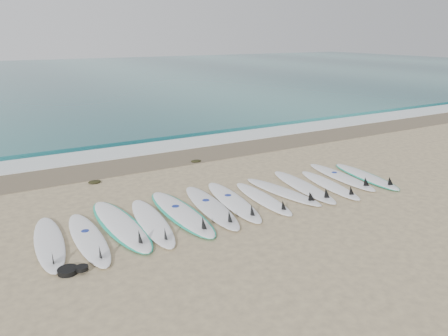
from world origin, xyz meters
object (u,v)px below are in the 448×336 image
surfboard_0 (49,243)px  surfboard_6 (234,202)px  surfboard_12 (366,176)px  leash_coil (71,270)px

surfboard_0 → surfboard_6: (3.90, 0.06, 0.01)m
surfboard_0 → surfboard_12: (7.85, -0.13, -0.01)m
surfboard_6 → leash_coil: size_ratio=5.93×
surfboard_6 → leash_coil: bearing=-154.9°
leash_coil → surfboard_12: bearing=7.4°
leash_coil → surfboard_6: bearing=17.6°
surfboard_0 → surfboard_6: size_ratio=0.90×
surfboard_12 → leash_coil: (-7.71, -1.01, 0.00)m
surfboard_12 → leash_coil: size_ratio=5.40×
surfboard_6 → leash_coil: (-3.76, -1.19, -0.01)m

